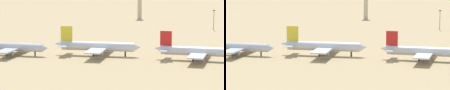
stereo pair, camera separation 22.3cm
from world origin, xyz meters
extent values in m
plane|color=tan|center=(0.00, 0.00, 0.00)|extent=(4000.00, 4000.00, 0.00)
cylinder|color=silver|center=(-43.69, -2.04, 4.27)|extent=(32.72, 6.12, 4.07)
cone|color=silver|center=(-26.04, -3.16, 4.27)|extent=(3.29, 4.05, 3.86)
cube|color=silver|center=(-42.67, -2.10, 3.66)|extent=(8.96, 32.91, 0.57)
cylinder|color=slate|center=(-41.18, 5.44, 2.24)|extent=(3.79, 2.46, 2.24)
cylinder|color=slate|center=(-42.14, -9.78, 2.24)|extent=(3.79, 2.46, 2.24)
cylinder|color=black|center=(-31.35, -2.82, 1.12)|extent=(0.71, 0.71, 2.24)
cylinder|color=black|center=(-45.06, 0.49, 1.12)|extent=(0.71, 0.71, 2.24)
cylinder|color=black|center=(-45.37, -4.38, 1.12)|extent=(0.71, 0.71, 2.24)
cylinder|color=silver|center=(-1.00, 4.38, 4.80)|extent=(36.60, 4.66, 4.57)
cone|color=silver|center=(18.90, 4.43, 4.80)|extent=(3.44, 4.35, 4.34)
cone|color=silver|center=(-20.89, 4.33, 5.49)|extent=(4.58, 3.90, 3.89)
cube|color=yellow|center=(-17.00, 4.34, 10.80)|extent=(5.95, 0.59, 7.43)
cube|color=silver|center=(-17.02, 8.92, 5.26)|extent=(3.68, 7.78, 0.41)
cube|color=silver|center=(-16.99, -0.23, 5.26)|extent=(3.68, 7.78, 0.41)
cube|color=silver|center=(0.15, 4.38, 4.12)|extent=(7.86, 36.60, 0.64)
cylinder|color=slate|center=(1.27, 12.96, 2.52)|extent=(4.12, 2.52, 2.52)
cylinder|color=slate|center=(1.31, -4.19, 2.52)|extent=(4.12, 2.52, 2.52)
cylinder|color=black|center=(12.90, 4.41, 1.26)|extent=(0.80, 0.80, 2.52)
cylinder|color=black|center=(-2.72, 7.12, 1.26)|extent=(0.80, 0.80, 2.52)
cylinder|color=black|center=(-2.71, 1.63, 1.26)|extent=(0.80, 0.80, 2.52)
cylinder|color=silver|center=(48.56, -0.23, 4.56)|extent=(34.94, 6.69, 4.34)
cone|color=silver|center=(29.71, 1.05, 5.21)|extent=(4.58, 3.98, 3.69)
cube|color=red|center=(33.40, 0.80, 10.26)|extent=(5.67, 0.92, 7.05)
cube|color=silver|center=(33.69, 5.13, 4.99)|extent=(3.97, 7.60, 0.39)
cube|color=silver|center=(33.10, -3.53, 4.99)|extent=(3.97, 7.60, 0.39)
cube|color=silver|center=(49.64, -0.31, 3.91)|extent=(9.72, 35.15, 0.61)
cylinder|color=slate|center=(51.27, 7.74, 2.39)|extent=(4.06, 2.65, 2.39)
cylinder|color=slate|center=(50.17, -8.50, 2.39)|extent=(4.06, 2.65, 2.39)
cylinder|color=black|center=(47.11, 2.48, 1.19)|extent=(0.76, 0.76, 2.39)
cylinder|color=black|center=(46.75, -2.72, 1.19)|extent=(0.76, 0.76, 2.39)
cylinder|color=#C6B793|center=(-5.23, 173.95, 8.24)|extent=(3.20, 3.20, 16.49)
cylinder|color=#59595E|center=(52.36, 116.18, 6.30)|extent=(0.36, 0.36, 12.60)
cube|color=#333333|center=(52.36, 116.18, 12.85)|extent=(1.80, 0.50, 0.50)
camera|label=1|loc=(65.08, -299.35, 53.42)|focal=101.40mm
camera|label=2|loc=(65.30, -299.31, 53.42)|focal=101.40mm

